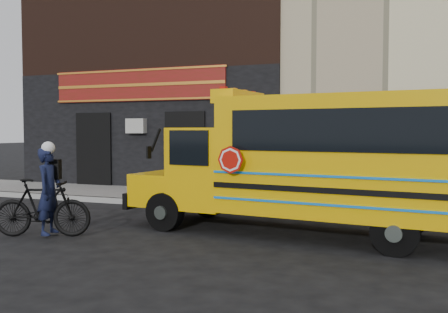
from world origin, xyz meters
TOP-DOWN VIEW (x-y plane):
  - ground at (0.00, 0.00)m, footprint 120.00×120.00m
  - curb at (0.00, 2.60)m, footprint 40.00×0.20m
  - sidewalk at (0.00, 4.10)m, footprint 40.00×3.00m
  - building at (-0.04, 10.45)m, footprint 20.00×10.70m
  - school_bus at (1.98, 0.24)m, footprint 7.09×2.86m
  - bicycle at (-2.92, -1.79)m, footprint 1.98×1.18m
  - cyclist at (-2.79, -1.73)m, footprint 0.53×0.70m

SIDE VIEW (x-z plane):
  - ground at x=0.00m, z-range 0.00..0.00m
  - curb at x=0.00m, z-range 0.00..0.15m
  - sidewalk at x=0.00m, z-range 0.00..0.15m
  - bicycle at x=-2.92m, z-range 0.00..1.15m
  - cyclist at x=-2.79m, z-range 0.00..1.72m
  - school_bus at x=1.98m, z-range 0.05..2.97m
  - building at x=-0.04m, z-range 0.13..12.13m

